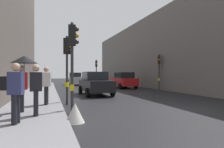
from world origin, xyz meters
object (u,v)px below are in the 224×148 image
car_silver_hatchback (75,79)px  pedestrian_with_umbrella (23,68)px  traffic_light_far_median (96,68)px  car_white_compact (98,78)px  pedestrian_with_grey_backpack (14,89)px  traffic_light_near_left (73,51)px  pedestrian_with_black_backpack (45,83)px  warning_sign_triangle (75,113)px  traffic_light_near_right (67,57)px  car_dark_suv (95,83)px  car_red_sedan (123,80)px  pedestrian_in_dark_coat (36,88)px  traffic_light_mid_street (159,65)px

car_silver_hatchback → pedestrian_with_umbrella: pedestrian_with_umbrella is taller
traffic_light_far_median → pedestrian_with_umbrella: bearing=-111.5°
car_white_compact → pedestrian_with_grey_backpack: pedestrian_with_grey_backpack is taller
traffic_light_near_left → pedestrian_with_grey_backpack: size_ratio=2.09×
car_white_compact → pedestrian_with_umbrella: size_ratio=2.01×
traffic_light_near_left → car_silver_hatchback: bearing=82.6°
pedestrian_with_black_backpack → car_white_compact: bearing=70.3°
warning_sign_triangle → traffic_light_near_left: bearing=86.3°
pedestrian_with_grey_backpack → pedestrian_with_black_backpack: 3.55m
traffic_light_near_right → car_white_compact: bearing=72.3°
traffic_light_near_left → car_silver_hatchback: 20.56m
car_dark_suv → pedestrian_with_black_backpack: pedestrian_with_black_backpack is taller
traffic_light_near_right → car_dark_suv: traffic_light_near_right is taller
car_red_sedan → car_white_compact: size_ratio=0.99×
traffic_light_near_right → warning_sign_triangle: size_ratio=5.50×
car_red_sedan → warning_sign_triangle: size_ratio=6.56×
pedestrian_in_dark_coat → pedestrian_with_umbrella: bearing=118.6°
traffic_light_near_left → traffic_light_mid_street: (9.32, 8.85, -0.14)m
traffic_light_near_left → pedestrian_with_grey_backpack: 2.96m
traffic_light_far_median → pedestrian_with_umbrella: traffic_light_far_median is taller
traffic_light_near_right → car_red_sedan: traffic_light_near_right is taller
traffic_light_far_median → warning_sign_triangle: 20.31m
pedestrian_with_umbrella → pedestrian_with_black_backpack: (0.77, 1.52, -0.68)m
traffic_light_far_median → car_dark_suv: size_ratio=0.81×
traffic_light_mid_street → pedestrian_with_grey_backpack: bearing=-136.4°
car_dark_suv → pedestrian_in_dark_coat: pedestrian_in_dark_coat is taller
traffic_light_near_left → car_red_sedan: traffic_light_near_left is taller
car_red_sedan → car_silver_hatchback: bearing=119.0°
pedestrian_with_umbrella → pedestrian_with_grey_backpack: pedestrian_with_umbrella is taller
traffic_light_far_median → warning_sign_triangle: size_ratio=5.34×
car_silver_hatchback → pedestrian_with_black_backpack: pedestrian_with_black_backpack is taller
car_dark_suv → pedestrian_with_umbrella: 7.86m
car_silver_hatchback → pedestrian_in_dark_coat: 21.50m
car_silver_hatchback → pedestrian_with_black_backpack: 19.05m
car_silver_hatchback → car_white_compact: same height
pedestrian_in_dark_coat → traffic_light_far_median: bearing=70.8°
traffic_light_mid_street → warning_sign_triangle: size_ratio=5.37×
traffic_light_mid_street → pedestrian_with_black_backpack: bearing=-145.3°
pedestrian_with_black_backpack → warning_sign_triangle: 3.45m
car_red_sedan → car_white_compact: (-0.28, 10.98, 0.00)m
traffic_light_far_median → car_red_sedan: size_ratio=0.81×
traffic_light_far_median → traffic_light_near_left: bearing=-106.1°
pedestrian_in_dark_coat → traffic_light_near_left: bearing=31.1°
traffic_light_near_left → traffic_light_far_median: size_ratio=1.06×
car_silver_hatchback → car_red_sedan: (4.35, -7.85, 0.00)m
traffic_light_near_right → car_red_sedan: size_ratio=0.84×
pedestrian_with_black_backpack → car_dark_suv: bearing=54.7°
pedestrian_with_black_backpack → car_red_sedan: bearing=53.3°
pedestrian_with_umbrella → pedestrian_with_black_backpack: pedestrian_with_umbrella is taller
car_silver_hatchback → car_white_compact: bearing=37.5°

